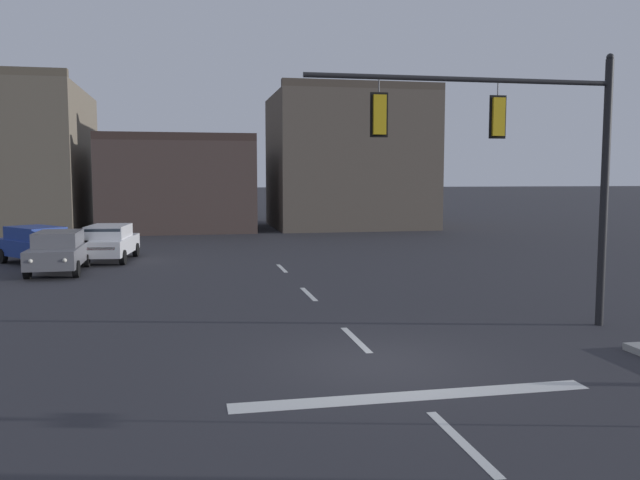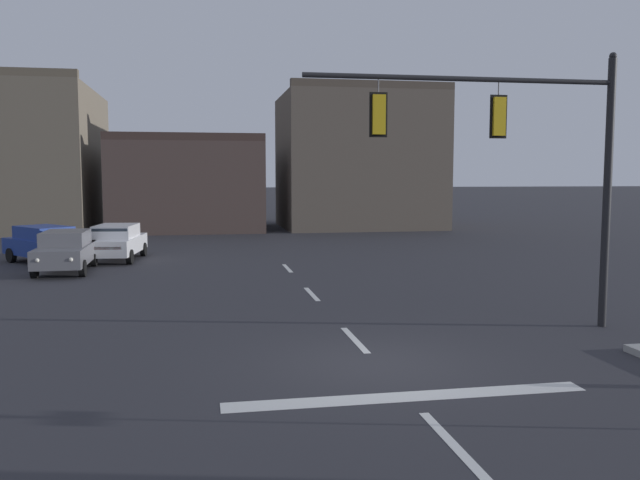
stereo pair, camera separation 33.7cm
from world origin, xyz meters
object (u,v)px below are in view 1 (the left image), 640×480
signal_mast_near_side (523,146)px  car_lot_nearside (37,244)px  car_lot_middle (58,251)px  car_lot_farside (110,242)px

signal_mast_near_side → car_lot_nearside: bearing=133.4°
car_lot_nearside → car_lot_middle: 3.11m
signal_mast_near_side → car_lot_middle: (-12.93, 12.34, -3.65)m
car_lot_farside → car_lot_middle: bearing=-115.4°
signal_mast_near_side → car_lot_farside: bearing=126.0°
car_lot_middle → signal_mast_near_side: bearing=-43.7°
car_lot_middle → car_lot_nearside: bearing=116.0°
signal_mast_near_side → car_lot_nearside: size_ratio=1.70×
signal_mast_near_side → car_lot_nearside: signal_mast_near_side is taller
car_lot_middle → car_lot_farside: (1.56, 3.30, 0.00)m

